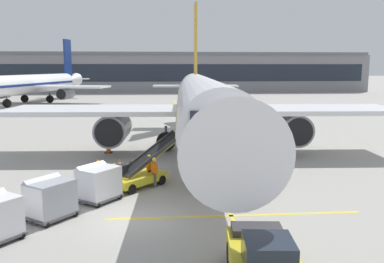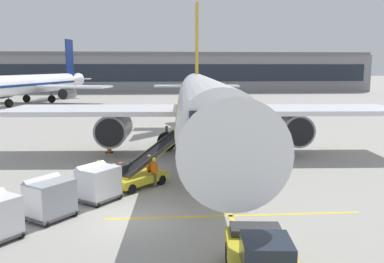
% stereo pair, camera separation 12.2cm
% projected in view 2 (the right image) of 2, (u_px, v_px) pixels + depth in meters
% --- Properties ---
extents(ground_plane, '(600.00, 600.00, 0.00)m').
position_uv_depth(ground_plane, '(132.00, 221.00, 18.56)').
color(ground_plane, '#9E9B93').
extents(parked_airplane, '(30.93, 41.05, 14.04)m').
position_uv_depth(parked_airplane, '(203.00, 104.00, 32.71)').
color(parked_airplane, white).
rests_on(parked_airplane, ground).
extents(belt_loader, '(4.62, 4.72, 2.89)m').
position_uv_depth(belt_loader, '(141.00, 172.00, 23.93)').
color(belt_loader, gold).
rests_on(belt_loader, ground).
extents(baggage_cart_lead, '(2.49, 2.65, 1.91)m').
position_uv_depth(baggage_cart_lead, '(98.00, 182.00, 21.20)').
color(baggage_cart_lead, '#515156').
rests_on(baggage_cart_lead, ground).
extents(baggage_cart_second, '(2.49, 2.65, 1.91)m').
position_uv_depth(baggage_cart_second, '(49.00, 197.00, 18.70)').
color(baggage_cart_second, '#515156').
rests_on(baggage_cart_second, ground).
extents(pushback_tug, '(2.52, 4.58, 1.83)m').
position_uv_depth(pushback_tug, '(262.00, 261.00, 12.97)').
color(pushback_tug, gold).
rests_on(pushback_tug, ground).
extents(ground_crew_by_loader, '(0.39, 0.52, 1.74)m').
position_uv_depth(ground_crew_by_loader, '(154.00, 170.00, 23.67)').
color(ground_crew_by_loader, '#514C42').
rests_on(ground_crew_by_loader, ground).
extents(ground_crew_by_carts, '(0.57, 0.25, 1.74)m').
position_uv_depth(ground_crew_by_carts, '(98.00, 173.00, 22.92)').
color(ground_crew_by_carts, black).
rests_on(ground_crew_by_carts, ground).
extents(ground_crew_marshaller, '(0.33, 0.56, 1.74)m').
position_uv_depth(ground_crew_marshaller, '(149.00, 167.00, 24.39)').
color(ground_crew_marshaller, black).
rests_on(ground_crew_marshaller, ground).
extents(ground_crew_wingwalker, '(0.48, 0.42, 1.74)m').
position_uv_depth(ground_crew_wingwalker, '(114.00, 177.00, 22.23)').
color(ground_crew_wingwalker, '#333847').
rests_on(ground_crew_wingwalker, ground).
extents(safety_cone_engine_keepout, '(0.59, 0.59, 0.67)m').
position_uv_depth(safety_cone_engine_keepout, '(121.00, 163.00, 28.21)').
color(safety_cone_engine_keepout, black).
rests_on(safety_cone_engine_keepout, ground).
extents(safety_cone_wingtip, '(0.59, 0.59, 0.68)m').
position_uv_depth(safety_cone_wingtip, '(97.00, 163.00, 28.20)').
color(safety_cone_wingtip, black).
rests_on(safety_cone_wingtip, ground).
extents(safety_cone_nose_mark, '(0.61, 0.61, 0.69)m').
position_uv_depth(safety_cone_nose_mark, '(109.00, 149.00, 33.31)').
color(safety_cone_nose_mark, black).
rests_on(safety_cone_nose_mark, ground).
extents(apron_guidance_line_lead_in, '(0.20, 110.00, 0.01)m').
position_uv_depth(apron_guidance_line_lead_in, '(201.00, 154.00, 32.62)').
color(apron_guidance_line_lead_in, yellow).
rests_on(apron_guidance_line_lead_in, ground).
extents(apron_guidance_line_stop_bar, '(12.00, 0.20, 0.01)m').
position_uv_depth(apron_guidance_line_stop_bar, '(234.00, 216.00, 19.18)').
color(apron_guidance_line_stop_bar, yellow).
rests_on(apron_guidance_line_stop_bar, ground).
extents(terminal_building, '(142.58, 14.74, 10.86)m').
position_uv_depth(terminal_building, '(114.00, 72.00, 115.36)').
color(terminal_building, gray).
rests_on(terminal_building, ground).
extents(distant_airplane, '(29.26, 37.62, 13.03)m').
position_uv_depth(distant_airplane, '(36.00, 84.00, 79.12)').
color(distant_airplane, white).
rests_on(distant_airplane, ground).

